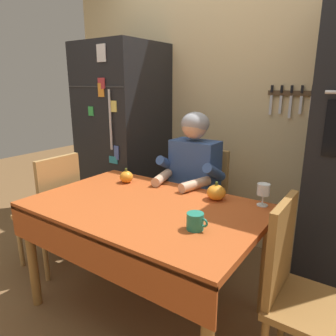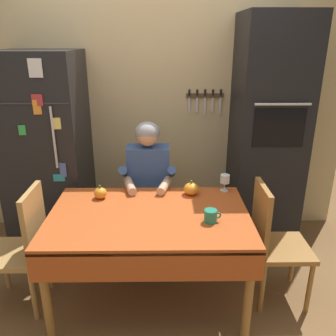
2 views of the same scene
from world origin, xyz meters
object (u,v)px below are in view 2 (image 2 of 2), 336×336
Objects in this scene: wall_oven at (267,136)px; chair_behind_person at (150,196)px; dining_table at (149,226)px; pumpkin_medium at (191,189)px; coffee_mug at (211,216)px; wine_glass at (225,180)px; chair_right_side at (272,239)px; chair_left_side at (23,244)px; seated_person at (148,182)px; refrigerator at (48,154)px; pumpkin_large at (100,193)px.

chair_behind_person is (-1.08, -0.13, -0.54)m from wall_oven.
pumpkin_medium is (0.32, 0.34, 0.13)m from dining_table.
wine_glass reaches higher than coffee_mug.
wine_glass is at bearing 70.88° from coffee_mug.
chair_behind_person is (-0.03, 0.79, -0.14)m from dining_table.
chair_right_side is 0.70m from pumpkin_medium.
seated_person is at bearing 34.65° from chair_left_side.
coffee_mug is at bearing -121.87° from wall_oven.
seated_person is 1.34× the size of chair_left_side.
pumpkin_medium is (1.27, -0.55, -0.11)m from refrigerator.
seated_person is (0.00, -0.19, 0.23)m from chair_behind_person.
wall_oven is 19.35× the size of pumpkin_large.
pumpkin_large reaches higher than coffee_mug.
chair_left_side is at bearing 175.81° from coffee_mug.
chair_right_side reaches higher than pumpkin_medium.
coffee_mug is at bearing -25.07° from pumpkin_large.
pumpkin_large is at bearing 143.82° from dining_table.
coffee_mug is (-0.63, -1.02, -0.27)m from wall_oven.
dining_table is at bearing -87.27° from seated_person.
coffee_mug is at bearing -63.34° from chair_behind_person.
chair_right_side reaches higher than dining_table.
seated_person is 1.34× the size of chair_right_side.
wine_glass is 1.15× the size of pumpkin_medium.
pumpkin_medium is at bearing -37.51° from seated_person.
coffee_mug is 0.84× the size of wine_glass.
coffee_mug is (1.37, -0.98, -0.12)m from refrigerator.
pumpkin_medium is at bearing -141.29° from wall_oven.
seated_person reaches higher than pumpkin_medium.
refrigerator is 0.86× the size of wall_oven.
pumpkin_large is (-0.80, 0.37, 0.00)m from coffee_mug.
chair_left_side is at bearing -137.77° from chair_behind_person.
chair_left_side is (-0.87, -0.60, -0.23)m from seated_person.
wall_oven is 1.03m from chair_right_side.
coffee_mug is 0.44m from pumpkin_medium.
pumpkin_medium is (-0.73, -0.59, -0.26)m from wall_oven.
refrigerator is at bearing 137.09° from dining_table.
refrigerator is 1.32m from dining_table.
chair_behind_person and chair_left_side have the same top height.
coffee_mug is (0.42, -0.10, 0.13)m from dining_table.
pumpkin_medium is at bearing -165.96° from wine_glass.
wall_oven is 2.26× the size of chair_right_side.
pumpkin_large is at bearing -136.93° from seated_person.
pumpkin_medium is at bearing 4.92° from pumpkin_large.
chair_left_side reaches higher than dining_table.
wall_oven is at bearing 41.31° from dining_table.
chair_left_side is 6.81× the size of wine_glass.
chair_behind_person is (0.92, -0.09, -0.39)m from refrigerator.
refrigerator reaches higher than wine_glass.
wine_glass is at bearing 14.04° from pumpkin_medium.
wall_oven reaches higher than chair_right_side.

